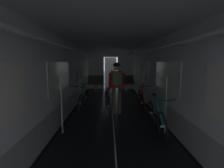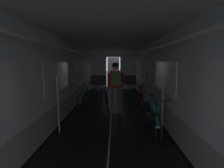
# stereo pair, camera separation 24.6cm
# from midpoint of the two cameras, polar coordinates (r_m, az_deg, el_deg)

# --- Properties ---
(train_car_shell) EXTENTS (3.14, 12.34, 2.57)m
(train_car_shell) POSITION_cam_midpoint_polar(r_m,az_deg,el_deg) (5.48, 1.09, 6.98)
(train_car_shell) COLOR black
(train_car_shell) RESTS_ON ground
(bench_seat_far_left) EXTENTS (0.98, 0.51, 0.95)m
(bench_seat_far_left) POSITION_cam_midpoint_polar(r_m,az_deg,el_deg) (10.07, -4.08, 0.79)
(bench_seat_far_left) COLOR gray
(bench_seat_far_left) RESTS_ON ground
(bench_seat_far_right) EXTENTS (0.98, 0.51, 0.95)m
(bench_seat_far_right) POSITION_cam_midpoint_polar(r_m,az_deg,el_deg) (10.07, 6.18, 0.77)
(bench_seat_far_right) COLOR gray
(bench_seat_far_right) RESTS_ON ground
(bicycle_green) EXTENTS (0.45, 1.69, 0.96)m
(bicycle_green) POSITION_cam_midpoint_polar(r_m,az_deg,el_deg) (6.41, -8.75, -4.89)
(bicycle_green) COLOR black
(bicycle_green) RESTS_ON ground
(bicycle_red) EXTENTS (0.44, 1.69, 0.96)m
(bicycle_red) POSITION_cam_midpoint_polar(r_m,az_deg,el_deg) (6.44, 10.98, -4.88)
(bicycle_red) COLOR black
(bicycle_red) RESTS_ON ground
(bicycle_teal) EXTENTS (0.44, 1.69, 0.95)m
(bicycle_teal) POSITION_cam_midpoint_polar(r_m,az_deg,el_deg) (4.41, 15.24, -10.83)
(bicycle_teal) COLOR black
(bicycle_teal) RESTS_ON ground
(person_cyclist_aisle) EXTENTS (0.55, 0.41, 1.73)m
(person_cyclist_aisle) POSITION_cam_midpoint_polar(r_m,az_deg,el_deg) (5.56, 2.48, 0.51)
(person_cyclist_aisle) COLOR brown
(person_cyclist_aisle) RESTS_ON ground
(bicycle_purple_in_aisle) EXTENTS (0.44, 1.69, 0.94)m
(bicycle_purple_in_aisle) POSITION_cam_midpoint_polar(r_m,az_deg,el_deg) (5.94, -0.57, -5.76)
(bicycle_purple_in_aisle) COLOR black
(bicycle_purple_in_aisle) RESTS_ON ground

